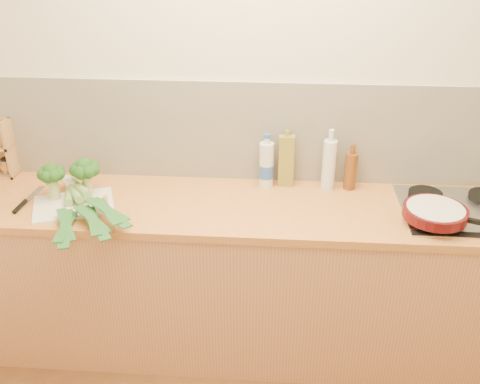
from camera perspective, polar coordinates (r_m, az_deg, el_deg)
The scene contains 15 objects.
room_shell at distance 2.81m, azimuth 1.73°, elevation 6.37°, with size 3.50×3.50×3.50m.
counter at distance 2.91m, azimuth 1.25°, elevation -9.07°, with size 3.20×0.62×0.90m.
gas_hob at distance 2.81m, azimuth 22.65°, elevation -1.76°, with size 0.58×0.50×0.04m.
chopping_board at distance 2.77m, azimuth -17.32°, elevation -1.32°, with size 0.38×0.28×0.01m, color silver.
broccoli_left at distance 2.80m, azimuth -19.46°, elevation 1.77°, with size 0.13×0.14×0.19m.
broccoli_right at distance 2.79m, azimuth -16.22°, elevation 2.30°, with size 0.15×0.15×0.20m.
leek_front at distance 2.74m, azimuth -17.83°, elevation -1.11°, with size 0.25×0.66×0.04m.
leek_mid at distance 2.71m, azimuth -16.75°, elevation -0.79°, with size 0.42×0.59×0.04m.
leek_back at distance 2.69m, azimuth -15.72°, elevation -0.42°, with size 0.46×0.48×0.04m.
chefs_knife at distance 2.87m, azimuth -22.09°, elevation -1.12°, with size 0.04×0.30×0.02m.
skillet at distance 2.63m, azimuth 20.15°, elevation -2.05°, with size 0.41×0.29×0.05m.
oil_tin at distance 2.80m, azimuth 4.95°, elevation 3.36°, with size 0.08×0.05×0.31m.
glass_bottle at distance 2.80m, azimuth 9.47°, elevation 2.97°, with size 0.07×0.07×0.33m.
amber_bottle at distance 2.83m, azimuth 11.72°, elevation 2.29°, with size 0.06×0.06×0.25m.
water_bottle at distance 2.80m, azimuth 2.83°, elevation 2.80°, with size 0.08×0.08×0.27m.
Camera 1 is at (0.11, -1.13, 2.20)m, focal length 40.00 mm.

